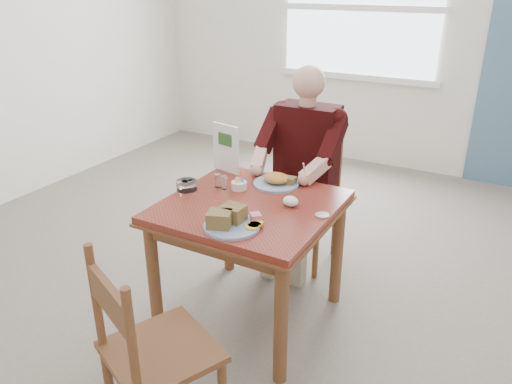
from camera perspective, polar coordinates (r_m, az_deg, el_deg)
The scene contains 16 objects.
floor at distance 3.12m, azimuth -0.64°, elevation -13.83°, with size 6.00×6.00×0.00m, color #6D6358.
wall_back at distance 5.33m, azimuth 16.10°, elevation 17.31°, with size 5.50×5.50×0.00m, color white.
lemon_wedge at distance 2.55m, azimuth -4.04°, elevation -2.85°, with size 0.06×0.04×0.03m, color gold.
napkin at distance 2.69m, azimuth 3.98°, elevation -1.06°, with size 0.09×0.07×0.06m, color white.
metal_dish at distance 2.61m, azimuth 7.56°, elevation -2.65°, with size 0.07×0.07×0.01m, color silver.
window at distance 5.39m, azimuth 11.90°, elevation 19.90°, with size 1.72×0.04×1.42m.
table at distance 2.78m, azimuth -0.69°, elevation -3.32°, with size 0.92×0.92×0.75m.
chair_far at distance 3.50m, azimuth 5.74°, elevation -0.49°, with size 0.42×0.42×0.95m.
chair_near at distance 2.18m, azimuth -11.97°, elevation -17.62°, with size 0.56×0.56×0.95m.
diner at distance 3.30m, azimuth 5.35°, elevation 4.23°, with size 0.53×0.56×1.39m.
near_plate at distance 2.47m, azimuth -2.97°, elevation -3.25°, with size 0.33×0.33×0.09m.
far_plate at distance 2.96m, azimuth 2.44°, elevation 1.30°, with size 0.29×0.29×0.07m.
caddy at distance 2.90m, azimuth -1.95°, elevation 0.76°, with size 0.09×0.09×0.07m.
shakers at distance 2.92m, azimuth -4.04°, elevation 1.21°, with size 0.09×0.05×0.08m.
creamer at distance 2.92m, azimuth -7.93°, elevation 0.79°, with size 0.16×0.16×0.06m.
menu at distance 3.13m, azimuth -3.46°, elevation 5.04°, with size 0.21×0.06×0.31m.
Camera 1 is at (1.23, -2.16, 1.89)m, focal length 35.00 mm.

